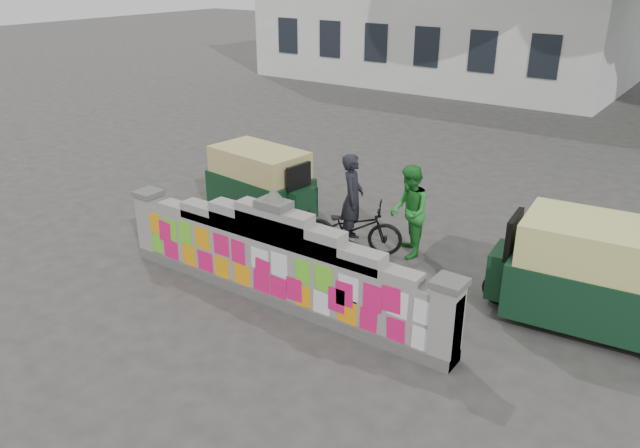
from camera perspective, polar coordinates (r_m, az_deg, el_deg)
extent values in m
plane|color=#383533|center=(10.54, -3.97, -7.03)|extent=(100.00, 100.00, 0.00)
cube|color=#4C4C49|center=(10.49, -3.99, -6.56)|extent=(6.40, 0.42, 0.20)
cube|color=gray|center=(10.26, -4.07, -4.12)|extent=(6.40, 0.32, 1.00)
cube|color=gray|center=(10.01, -4.16, -1.22)|extent=(5.20, 0.32, 0.14)
cube|color=gray|center=(9.98, -4.17, -0.85)|extent=(4.00, 0.32, 0.28)
cube|color=gray|center=(9.95, -4.18, -0.43)|extent=(2.60, 0.32, 0.44)
cube|color=gray|center=(9.92, -4.19, -0.06)|extent=(1.40, 0.32, 0.58)
cube|color=#4C4C49|center=(9.79, -4.25, 1.83)|extent=(0.55, 0.36, 0.12)
cone|color=#4C4C49|center=(9.74, -4.28, 2.70)|extent=(0.36, 0.36, 0.22)
cube|color=gray|center=(12.23, -15.11, -0.18)|extent=(0.36, 0.40, 1.24)
cube|color=#4C4C49|center=(11.99, -15.44, 2.72)|extent=(0.44, 0.44, 0.10)
cube|color=gray|center=(8.87, 11.44, -9.08)|extent=(0.36, 0.40, 1.24)
cube|color=#4C4C49|center=(8.55, 11.78, -5.32)|extent=(0.44, 0.44, 0.10)
imported|color=black|center=(12.00, 2.92, -0.37)|extent=(2.06, 1.44, 1.03)
imported|color=black|center=(11.87, 2.95, 1.22)|extent=(0.65, 0.75, 1.74)
imported|color=#268D2F|center=(11.87, 8.15, 1.13)|extent=(1.05, 1.10, 1.79)
cube|color=#10311A|center=(13.99, -5.47, 3.06)|extent=(2.42, 1.50, 0.76)
cube|color=tan|center=(13.77, -5.58, 5.68)|extent=(2.23, 1.43, 0.57)
cube|color=#10311A|center=(13.18, -1.92, 1.89)|extent=(0.55, 0.72, 0.67)
cube|color=black|center=(12.99, -1.96, 4.26)|extent=(0.15, 0.67, 0.57)
cylinder|color=black|center=(13.23, -1.61, 0.64)|extent=(0.49, 0.17, 0.48)
cylinder|color=black|center=(14.38, -9.30, 2.21)|extent=(0.49, 0.17, 0.48)
cylinder|color=black|center=(15.02, -6.21, 3.28)|extent=(0.49, 0.17, 0.48)
cube|color=#10321D|center=(10.44, 24.23, -5.72)|extent=(2.78, 1.69, 0.88)
cube|color=#D3CD70|center=(10.12, 24.93, -1.85)|extent=(2.56, 1.62, 0.66)
cube|color=#10321D|center=(10.58, 16.87, -4.19)|extent=(0.63, 0.82, 0.77)
cube|color=black|center=(10.31, 17.29, -0.91)|extent=(0.16, 0.78, 0.66)
cylinder|color=black|center=(10.75, 16.10, -5.64)|extent=(0.56, 0.19, 0.55)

